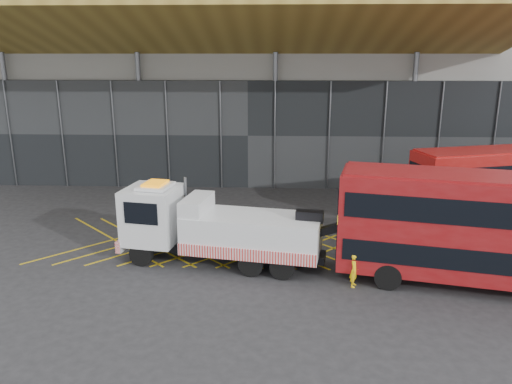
{
  "coord_description": "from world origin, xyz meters",
  "views": [
    {
      "loc": [
        4.08,
        -25.47,
        9.95
      ],
      "look_at": [
        3.0,
        1.5,
        2.4
      ],
      "focal_mm": 35.0,
      "sensor_mm": 36.0,
      "label": 1
    }
  ],
  "objects_px": {
    "bus_towed": "(487,227)",
    "bus_second": "(506,183)",
    "recovery_truck": "(213,227)",
    "worker": "(354,270)"
  },
  "relations": [
    {
      "from": "recovery_truck",
      "to": "bus_second",
      "type": "bearing_deg",
      "value": 31.32
    },
    {
      "from": "recovery_truck",
      "to": "worker",
      "type": "distance_m",
      "value": 6.96
    },
    {
      "from": "recovery_truck",
      "to": "bus_second",
      "type": "relative_size",
      "value": 0.98
    },
    {
      "from": "bus_towed",
      "to": "worker",
      "type": "relative_size",
      "value": 8.36
    },
    {
      "from": "recovery_truck",
      "to": "worker",
      "type": "xyz_separation_m",
      "value": [
        6.47,
        -2.34,
        -1.08
      ]
    },
    {
      "from": "bus_towed",
      "to": "worker",
      "type": "distance_m",
      "value": 5.9
    },
    {
      "from": "recovery_truck",
      "to": "bus_second",
      "type": "xyz_separation_m",
      "value": [
        16.54,
        6.33,
        0.74
      ]
    },
    {
      "from": "bus_towed",
      "to": "bus_second",
      "type": "height_order",
      "value": "bus_towed"
    },
    {
      "from": "recovery_truck",
      "to": "bus_second",
      "type": "distance_m",
      "value": 17.72
    },
    {
      "from": "recovery_truck",
      "to": "bus_second",
      "type": "height_order",
      "value": "bus_second"
    }
  ]
}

